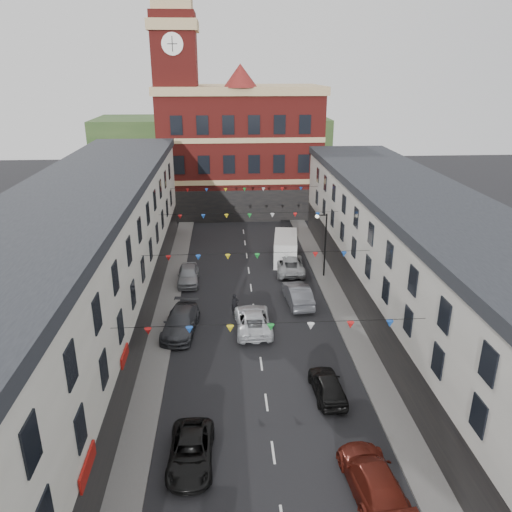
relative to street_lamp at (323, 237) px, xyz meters
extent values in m
plane|color=black|center=(-6.55, -14.00, -3.90)|extent=(160.00, 160.00, 0.00)
cube|color=#605E5B|center=(-13.45, -12.00, -3.83)|extent=(1.80, 64.00, 0.15)
cube|color=#605E5B|center=(0.35, -12.00, -3.83)|extent=(1.80, 64.00, 0.15)
cube|color=beige|center=(-18.35, -13.00, 1.10)|extent=(8.00, 56.00, 10.00)
cube|color=black|center=(-18.35, -13.00, 6.45)|extent=(8.40, 56.00, 0.70)
cube|color=black|center=(-14.30, -13.00, -2.30)|extent=(0.12, 56.00, 3.20)
cube|color=silver|center=(5.25, -13.00, 0.60)|extent=(8.00, 56.00, 9.00)
cube|color=black|center=(5.25, -13.00, 5.45)|extent=(8.40, 56.00, 0.70)
cube|color=black|center=(1.20, -13.00, -2.30)|extent=(0.12, 56.00, 3.20)
cube|color=maroon|center=(-6.55, 24.00, 3.60)|extent=(20.00, 12.00, 15.00)
cube|color=tan|center=(-6.55, 24.00, 11.60)|extent=(20.60, 12.60, 1.00)
cone|color=maroon|center=(-6.55, 19.00, 13.30)|extent=(4.00, 4.00, 2.60)
cube|color=maroon|center=(-14.05, 21.00, 8.10)|extent=(5.00, 5.00, 24.00)
cube|color=tan|center=(-14.05, 21.00, 18.60)|extent=(5.60, 5.60, 1.20)
cube|color=tan|center=(-14.05, 21.00, 20.70)|extent=(4.40, 4.40, 3.00)
cylinder|color=white|center=(-14.05, 18.45, 16.60)|extent=(2.40, 0.12, 2.40)
cube|color=#294621|center=(-10.55, 48.00, 1.10)|extent=(40.00, 14.00, 10.00)
cylinder|color=black|center=(0.25, 0.00, -0.90)|extent=(0.14, 0.14, 6.00)
cylinder|color=black|center=(-0.15, 0.00, 2.00)|extent=(0.90, 0.10, 0.10)
sphere|color=beige|center=(-0.60, 0.00, 1.90)|extent=(0.36, 0.36, 0.36)
imported|color=black|center=(-10.59, -22.41, -3.26)|extent=(2.20, 4.65, 1.28)
imported|color=#3F4147|center=(-12.05, -9.45, -3.11)|extent=(2.85, 5.71, 1.59)
imported|color=#9A9DA3|center=(-12.05, -0.52, -3.13)|extent=(1.93, 4.60, 1.56)
imported|color=#5E1B12|center=(-2.34, -24.74, -3.15)|extent=(2.57, 5.39, 1.52)
imported|color=black|center=(-2.95, -17.61, -3.20)|extent=(1.85, 4.22, 1.41)
imported|color=#515359|center=(-2.95, -5.31, -3.08)|extent=(2.15, 5.14, 1.65)
imported|color=#A0A2A4|center=(-2.70, 1.51, -3.14)|extent=(2.85, 5.63, 1.53)
imported|color=silver|center=(-6.82, -9.35, -3.15)|extent=(2.67, 5.52, 1.52)
cube|color=silver|center=(-2.75, 4.57, -2.65)|extent=(2.89, 5.91, 2.51)
imported|color=black|center=(-8.07, -6.96, -3.05)|extent=(0.72, 0.57, 1.71)
camera|label=1|loc=(-8.69, -41.72, 14.06)|focal=35.00mm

